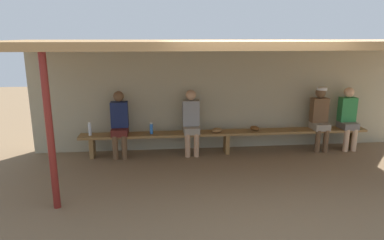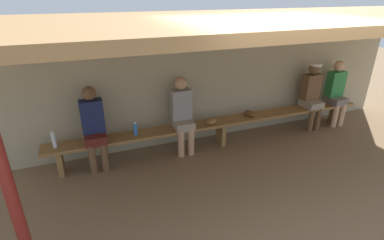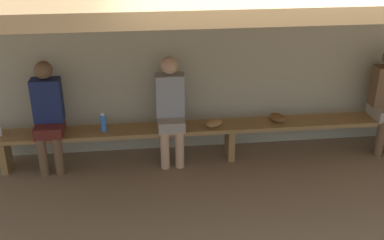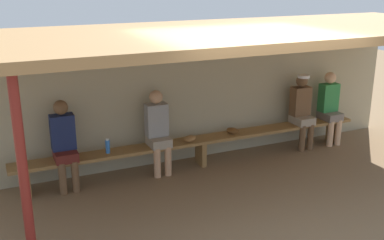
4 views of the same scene
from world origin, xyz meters
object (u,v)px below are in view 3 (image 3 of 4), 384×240
at_px(player_in_red, 170,107).
at_px(player_in_blue, 48,112).
at_px(bench, 230,129).
at_px(baseball_glove_tan, 214,123).
at_px(baseball_glove_worn, 277,118).
at_px(water_bottle_green, 103,122).

xyz_separation_m(player_in_red, player_in_blue, (-1.44, 0.00, 0.00)).
bearing_deg(bench, player_in_blue, 179.92).
relative_size(baseball_glove_tan, baseball_glove_worn, 1.00).
distance_m(player_in_blue, baseball_glove_worn, 2.80).
height_order(player_in_blue, baseball_glove_worn, player_in_blue).
height_order(player_in_red, baseball_glove_worn, player_in_red).
bearing_deg(baseball_glove_tan, water_bottle_green, 142.87).
relative_size(player_in_red, player_in_blue, 1.00).
height_order(bench, water_bottle_green, water_bottle_green).
bearing_deg(baseball_glove_worn, player_in_blue, 73.61).
bearing_deg(player_in_blue, bench, -0.08).
height_order(player_in_red, player_in_blue, same).
relative_size(bench, water_bottle_green, 26.41).
bearing_deg(bench, water_bottle_green, -179.78).
bearing_deg(player_in_red, player_in_blue, 180.00).
bearing_deg(baseball_glove_tan, bench, -25.49).
xyz_separation_m(bench, player_in_red, (-0.74, 0.00, 0.34)).
bearing_deg(player_in_red, baseball_glove_worn, 0.91).
distance_m(player_in_blue, water_bottle_green, 0.65).
distance_m(bench, water_bottle_green, 1.57).
relative_size(bench, baseball_glove_tan, 25.00).
bearing_deg(water_bottle_green, baseball_glove_tan, -1.41).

